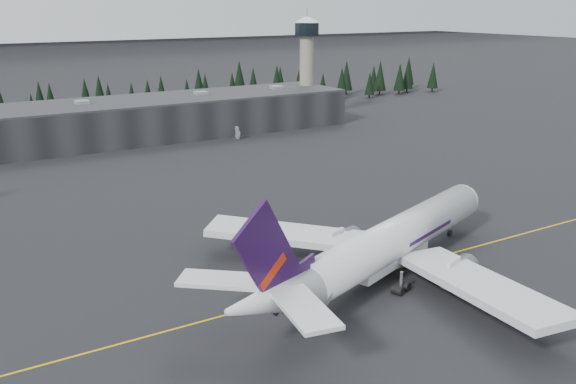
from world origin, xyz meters
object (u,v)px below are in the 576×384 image
terminal (116,121)px  jet_main (380,248)px  control_tower (307,56)px  gse_vehicle_b (238,137)px

terminal → jet_main: size_ratio=2.39×
terminal → control_tower: (75.00, 3.00, 17.11)m
control_tower → jet_main: 152.27m
control_tower → gse_vehicle_b: bearing=-152.0°
terminal → control_tower: bearing=2.3°
terminal → gse_vehicle_b: size_ratio=37.28×
jet_main → gse_vehicle_b: jet_main is taller
terminal → gse_vehicle_b: bearing=-28.7°
control_tower → gse_vehicle_b: (-40.82, -21.71, -22.67)m
jet_main → terminal: bearing=70.9°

